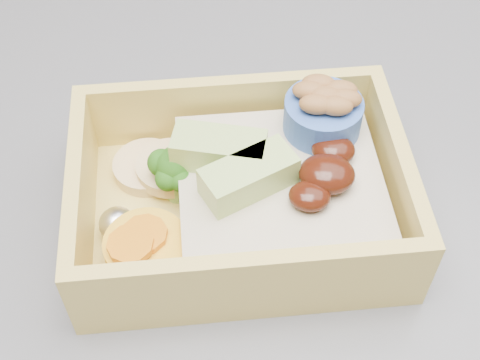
# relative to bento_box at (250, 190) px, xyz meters

# --- Properties ---
(bento_box) EXTENTS (0.21, 0.17, 0.07)m
(bento_box) POSITION_rel_bento_box_xyz_m (0.00, 0.00, 0.00)
(bento_box) COLOR #D6BB58
(bento_box) RESTS_ON island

